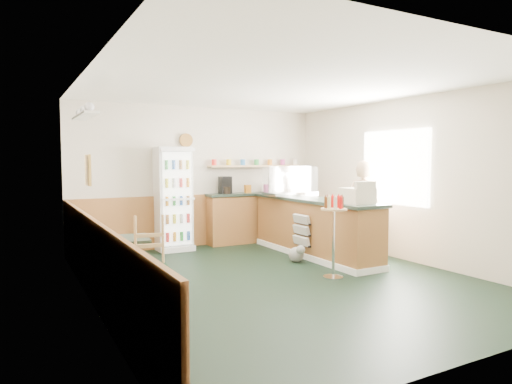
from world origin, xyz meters
TOP-DOWN VIEW (x-y plane):
  - ground at (0.00, 0.00)m, footprint 6.00×6.00m
  - room_envelope at (-0.23, 0.73)m, footprint 5.04×6.02m
  - service_counter at (1.35, 1.07)m, footprint 0.68×3.01m
  - back_counter at (1.19, 2.80)m, footprint 2.24×0.42m
  - drinks_fridge at (-0.63, 2.74)m, footprint 0.63×0.53m
  - display_case at (1.35, 1.83)m, footprint 0.94×0.49m
  - cash_register at (1.35, -0.03)m, footprint 0.42×0.44m
  - shopkeeper at (2.05, 0.59)m, footprint 0.58×0.67m
  - condiment_stand at (0.71, -0.29)m, footprint 0.37×0.37m
  - newspaper_rack at (0.99, 0.93)m, footprint 0.09×0.45m
  - cafe_table at (-2.05, 0.47)m, footprint 0.70×0.70m
  - cafe_chair at (-1.87, -0.10)m, footprint 0.42×0.42m
  - dog_doorstop at (0.80, 0.77)m, footprint 0.25×0.32m

SIDE VIEW (x-z plane):
  - ground at x=0.00m, z-range 0.00..0.00m
  - dog_doorstop at x=0.80m, z-range -0.01..0.29m
  - service_counter at x=1.35m, z-range -0.04..0.97m
  - cafe_table at x=-2.05m, z-range 0.14..0.83m
  - newspaper_rack at x=0.99m, z-range 0.23..0.75m
  - cafe_chair at x=-1.87m, z-range 0.02..1.04m
  - back_counter at x=1.19m, z-range -0.30..1.39m
  - condiment_stand at x=0.71m, z-range 0.20..1.36m
  - shopkeeper at x=2.05m, z-range 0.00..1.67m
  - drinks_fridge at x=-0.63m, z-range 0.00..1.91m
  - cash_register at x=1.35m, z-range 1.01..1.25m
  - display_case at x=1.35m, z-range 1.01..1.54m
  - room_envelope at x=-0.23m, z-range 0.16..2.88m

